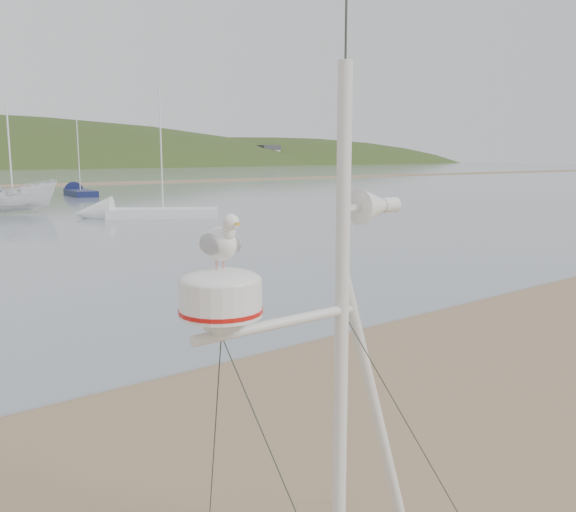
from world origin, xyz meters
TOP-DOWN VIEW (x-y plane):
  - mast_rig at (0.79, -1.22)m, footprint 2.14×2.29m
  - boat_white at (7.54, 34.03)m, footprint 2.26×2.22m
  - sailboat_blue_far at (16.74, 49.87)m, footprint 2.59×7.31m
  - sailboat_white_near at (11.53, 27.49)m, footprint 7.54×5.81m

SIDE VIEW (x-z plane):
  - sailboat_white_near at x=11.53m, z-range -3.54..4.15m
  - sailboat_blue_far at x=16.74m, z-range -3.25..3.86m
  - mast_rig at x=0.79m, z-range -1.25..3.59m
  - boat_white at x=7.54m, z-range 0.04..5.10m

